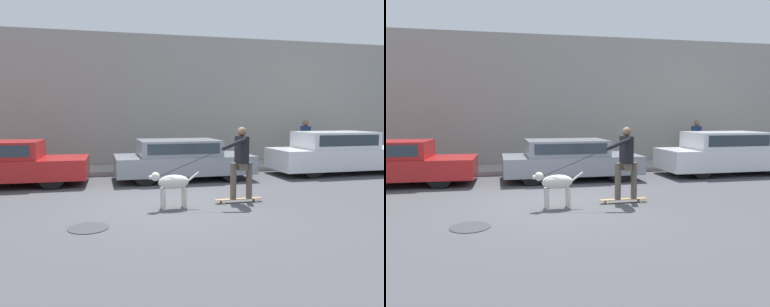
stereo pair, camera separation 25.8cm
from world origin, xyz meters
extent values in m
plane|color=#47474C|center=(0.00, 0.00, 0.00)|extent=(36.00, 36.00, 0.00)
cube|color=gray|center=(0.00, 6.05, 2.39)|extent=(32.00, 0.30, 4.77)
cube|color=gray|center=(0.00, 4.92, 0.07)|extent=(30.00, 1.90, 0.14)
cylinder|color=black|center=(-2.74, 3.66, 0.34)|extent=(0.67, 0.21, 0.67)
cylinder|color=black|center=(-2.77, 2.22, 0.34)|extent=(0.67, 0.21, 0.67)
cube|color=#B21E1E|center=(-4.14, 2.97, 0.47)|extent=(4.50, 1.76, 0.53)
cylinder|color=black|center=(2.02, 3.78, 0.33)|extent=(0.66, 0.21, 0.66)
cylinder|color=black|center=(2.05, 2.21, 0.33)|extent=(0.66, 0.21, 0.66)
cylinder|color=black|center=(-0.44, 3.73, 0.33)|extent=(0.66, 0.21, 0.66)
cylinder|color=black|center=(-0.40, 2.16, 0.33)|extent=(0.66, 0.21, 0.66)
cube|color=gray|center=(0.81, 2.97, 0.46)|extent=(4.00, 1.89, 0.52)
cube|color=gray|center=(0.65, 2.96, 0.94)|extent=(2.32, 1.67, 0.45)
cube|color=#28333D|center=(0.67, 2.14, 0.97)|extent=(2.01, 0.05, 0.29)
cylinder|color=black|center=(7.35, 3.71, 0.30)|extent=(0.61, 0.21, 0.60)
cylinder|color=black|center=(4.56, 3.66, 0.30)|extent=(0.61, 0.21, 0.60)
cylinder|color=black|center=(4.59, 2.22, 0.30)|extent=(0.61, 0.21, 0.60)
cube|color=silver|center=(5.97, 2.97, 0.50)|extent=(4.54, 1.76, 0.64)
cube|color=silver|center=(5.79, 2.96, 1.09)|extent=(2.38, 1.55, 0.53)
cube|color=#28333D|center=(5.81, 2.21, 1.12)|extent=(2.07, 0.05, 0.34)
cylinder|color=beige|center=(-0.31, -0.51, 0.21)|extent=(0.07, 0.07, 0.42)
cylinder|color=beige|center=(-0.33, -0.35, 0.21)|extent=(0.07, 0.07, 0.42)
cylinder|color=beige|center=(0.13, -0.46, 0.21)|extent=(0.07, 0.07, 0.42)
cylinder|color=beige|center=(0.12, -0.30, 0.21)|extent=(0.07, 0.07, 0.42)
ellipsoid|color=beige|center=(-0.10, -0.41, 0.54)|extent=(0.67, 0.35, 0.28)
sphere|color=beige|center=(-0.47, -0.45, 0.67)|extent=(0.18, 0.18, 0.18)
cylinder|color=beige|center=(-0.55, -0.46, 0.65)|extent=(0.10, 0.09, 0.08)
cylinder|color=beige|center=(0.32, -0.36, 0.63)|extent=(0.26, 0.07, 0.20)
cylinder|color=beige|center=(0.99, -0.31, 0.04)|extent=(0.07, 0.03, 0.07)
cylinder|color=beige|center=(0.99, -0.16, 0.04)|extent=(0.07, 0.03, 0.07)
cylinder|color=beige|center=(1.74, -0.30, 0.04)|extent=(0.07, 0.03, 0.07)
cylinder|color=beige|center=(1.73, -0.15, 0.04)|extent=(0.07, 0.03, 0.07)
cube|color=#A88456|center=(1.36, -0.23, 0.08)|extent=(1.04, 0.14, 0.02)
cylinder|color=brown|center=(1.23, -0.23, 0.47)|extent=(0.13, 0.13, 0.78)
cylinder|color=brown|center=(1.59, -0.23, 0.47)|extent=(0.13, 0.13, 0.78)
cube|color=brown|center=(1.41, -0.23, 0.79)|extent=(0.17, 0.30, 0.16)
cube|color=black|center=(1.41, -0.23, 1.15)|extent=(0.19, 0.38, 0.57)
sphere|color=brown|center=(1.41, -0.23, 1.53)|extent=(0.20, 0.20, 0.20)
cylinder|color=black|center=(1.41, 0.00, 1.12)|extent=(0.08, 0.08, 0.54)
cylinder|color=black|center=(1.17, -0.46, 1.29)|extent=(0.53, 0.09, 0.28)
cylinder|color=black|center=(0.22, -0.45, 0.92)|extent=(1.39, 0.02, 0.56)
cylinder|color=#28282D|center=(5.93, 5.10, 0.53)|extent=(0.14, 0.14, 0.77)
cylinder|color=#28282D|center=(5.95, 4.95, 0.53)|extent=(0.14, 0.14, 0.77)
cube|color=navy|center=(5.94, 5.03, 1.20)|extent=(0.25, 0.41, 0.56)
cylinder|color=navy|center=(5.91, 5.26, 1.21)|extent=(0.08, 0.08, 0.54)
cylinder|color=navy|center=(5.98, 4.80, 1.21)|extent=(0.08, 0.08, 0.54)
sphere|color=brown|center=(5.94, 5.03, 1.59)|extent=(0.22, 0.22, 0.22)
cube|color=brown|center=(5.91, 5.26, 0.83)|extent=(0.15, 0.34, 0.22)
cylinder|color=#38383D|center=(-1.73, -1.44, 0.01)|extent=(0.67, 0.67, 0.01)
camera|label=1|loc=(-1.42, -7.72, 1.86)|focal=35.00mm
camera|label=2|loc=(-1.17, -7.78, 1.86)|focal=35.00mm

